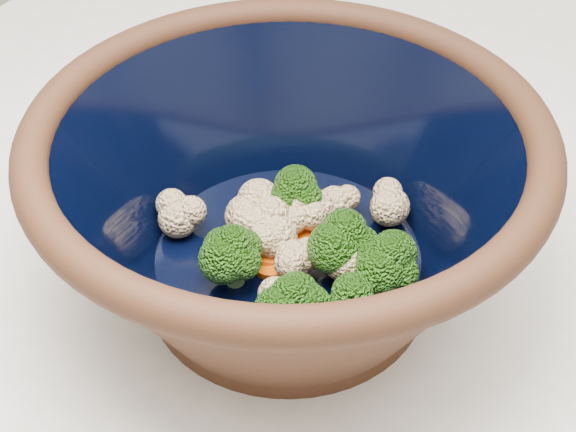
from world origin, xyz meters
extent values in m
cylinder|color=black|center=(-0.11, -0.08, 0.91)|extent=(0.20, 0.20, 0.01)
torus|color=black|center=(-0.11, -0.08, 1.03)|extent=(0.33, 0.33, 0.02)
cylinder|color=black|center=(-0.11, -0.08, 0.93)|extent=(0.19, 0.19, 0.00)
cylinder|color=#608442|center=(-0.06, -0.08, 0.94)|extent=(0.01, 0.01, 0.02)
ellipsoid|color=#2F6212|center=(-0.06, -0.08, 0.96)|extent=(0.04, 0.04, 0.03)
cylinder|color=#608442|center=(-0.08, -0.14, 0.94)|extent=(0.01, 0.01, 0.02)
ellipsoid|color=#2F6212|center=(-0.08, -0.14, 0.97)|extent=(0.04, 0.04, 0.04)
cylinder|color=#608442|center=(-0.07, -0.08, 0.94)|extent=(0.01, 0.01, 0.02)
ellipsoid|color=#2F6212|center=(-0.07, -0.08, 0.97)|extent=(0.05, 0.05, 0.04)
cylinder|color=#608442|center=(-0.04, -0.08, 0.94)|extent=(0.01, 0.01, 0.02)
ellipsoid|color=#2F6212|center=(-0.04, -0.08, 0.97)|extent=(0.04, 0.04, 0.04)
cylinder|color=#608442|center=(-0.12, -0.05, 0.94)|extent=(0.01, 0.01, 0.02)
ellipsoid|color=#2F6212|center=(-0.12, -0.05, 0.96)|extent=(0.04, 0.04, 0.03)
cylinder|color=#608442|center=(-0.04, -0.12, 0.94)|extent=(0.01, 0.01, 0.02)
ellipsoid|color=#2F6212|center=(-0.04, -0.12, 0.96)|extent=(0.04, 0.04, 0.03)
cylinder|color=#608442|center=(-0.13, -0.12, 0.94)|extent=(0.01, 0.01, 0.02)
ellipsoid|color=#2F6212|center=(-0.13, -0.12, 0.97)|extent=(0.04, 0.04, 0.04)
sphere|color=beige|center=(-0.12, -0.09, 0.95)|extent=(0.03, 0.03, 0.03)
sphere|color=beige|center=(-0.10, -0.03, 0.95)|extent=(0.03, 0.03, 0.03)
sphere|color=beige|center=(-0.05, -0.09, 0.95)|extent=(0.03, 0.03, 0.03)
sphere|color=beige|center=(-0.19, -0.10, 0.95)|extent=(0.03, 0.03, 0.03)
sphere|color=beige|center=(-0.11, -0.05, 0.95)|extent=(0.03, 0.03, 0.03)
sphere|color=beige|center=(-0.12, -0.07, 0.95)|extent=(0.03, 0.03, 0.03)
sphere|color=beige|center=(-0.15, -0.08, 0.95)|extent=(0.03, 0.03, 0.03)
sphere|color=beige|center=(-0.10, -0.10, 0.95)|extent=(0.03, 0.03, 0.03)
sphere|color=beige|center=(-0.06, -0.02, 0.95)|extent=(0.03, 0.03, 0.03)
sphere|color=beige|center=(-0.08, -0.13, 0.95)|extent=(0.03, 0.03, 0.03)
cylinder|color=#E15509|center=(-0.11, -0.09, 0.94)|extent=(0.03, 0.03, 0.01)
cylinder|color=#E15509|center=(-0.13, -0.03, 0.94)|extent=(0.03, 0.03, 0.01)
cylinder|color=#E15509|center=(-0.12, -0.10, 0.94)|extent=(0.03, 0.03, 0.01)
cylinder|color=#E15509|center=(-0.12, -0.07, 0.94)|extent=(0.03, 0.03, 0.01)
cylinder|color=#E15509|center=(-0.11, -0.07, 0.94)|extent=(0.03, 0.03, 0.01)
cylinder|color=#E15509|center=(-0.12, -0.08, 0.94)|extent=(0.03, 0.03, 0.01)
cylinder|color=#E15509|center=(-0.12, -0.09, 0.94)|extent=(0.03, 0.03, 0.01)
cylinder|color=#E15509|center=(-0.11, -0.08, 0.94)|extent=(0.02, 0.02, 0.01)
camera|label=1|loc=(0.08, -0.43, 1.32)|focal=50.00mm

